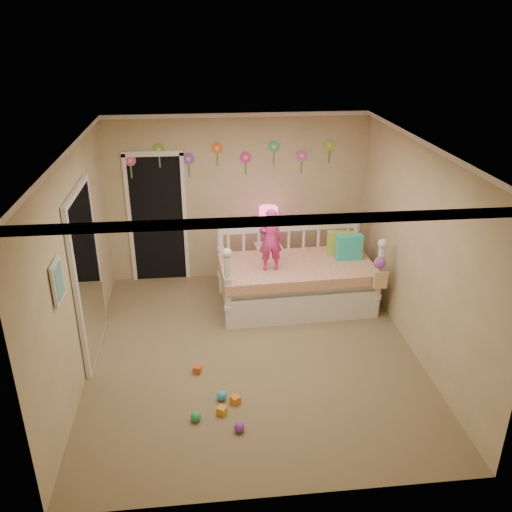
{
  "coord_description": "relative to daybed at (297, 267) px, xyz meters",
  "views": [
    {
      "loc": [
        -0.58,
        -5.66,
        3.85
      ],
      "look_at": [
        0.1,
        0.6,
        1.05
      ],
      "focal_mm": 37.66,
      "sensor_mm": 36.0,
      "label": 1
    }
  ],
  "objects": [
    {
      "name": "table_lamp",
      "position": [
        -0.32,
        0.72,
        0.47
      ],
      "size": [
        0.28,
        0.28,
        0.61
      ],
      "color": "#DA1D82",
      "rests_on": "nightstand"
    },
    {
      "name": "daybed",
      "position": [
        0.0,
        0.0,
        0.0
      ],
      "size": [
        2.24,
        1.27,
        1.19
      ],
      "primitive_type": null,
      "rotation": [
        0.0,
        0.0,
        0.04
      ],
      "color": "white",
      "rests_on": "floor"
    },
    {
      "name": "pillow_lime",
      "position": [
        0.67,
        0.23,
        0.25
      ],
      "size": [
        0.4,
        0.22,
        0.36
      ],
      "primitive_type": "cube",
      "rotation": [
        0.0,
        0.0,
        -0.23
      ],
      "color": "#9DC53C",
      "rests_on": "daybed"
    },
    {
      "name": "left_wall",
      "position": [
        -2.74,
        -1.15,
        0.7
      ],
      "size": [
        0.01,
        4.5,
        2.6
      ],
      "primitive_type": "cube",
      "color": "tan",
      "rests_on": "floor"
    },
    {
      "name": "crown_molding",
      "position": [
        -0.74,
        -1.15,
        1.97
      ],
      "size": [
        4.0,
        4.5,
        0.06
      ],
      "primitive_type": null,
      "color": "white",
      "rests_on": "ceiling"
    },
    {
      "name": "mirror_closet",
      "position": [
        -2.7,
        -0.85,
        0.45
      ],
      "size": [
        0.07,
        1.3,
        2.1
      ],
      "primitive_type": "cube",
      "color": "white",
      "rests_on": "left_wall"
    },
    {
      "name": "flower_decals",
      "position": [
        -0.83,
        1.08,
        1.34
      ],
      "size": [
        3.4,
        0.02,
        0.5
      ],
      "primitive_type": null,
      "color": "#B2668C",
      "rests_on": "back_wall"
    },
    {
      "name": "ceiling",
      "position": [
        -0.74,
        -1.15,
        2.0
      ],
      "size": [
        4.0,
        4.5,
        0.01
      ],
      "primitive_type": "cube",
      "color": "white",
      "rests_on": "floor"
    },
    {
      "name": "child",
      "position": [
        -0.4,
        -0.16,
        0.51
      ],
      "size": [
        0.33,
        0.22,
        0.88
      ],
      "primitive_type": "imported",
      "rotation": [
        0.0,
        0.0,
        3.18
      ],
      "color": "#E43390",
      "rests_on": "daybed"
    },
    {
      "name": "toy_scatter",
      "position": [
        -1.37,
        -1.97,
        -0.54
      ],
      "size": [
        1.18,
        1.49,
        0.11
      ],
      "primitive_type": null,
      "rotation": [
        0.0,
        0.0,
        0.33
      ],
      "color": "#996666",
      "rests_on": "floor"
    },
    {
      "name": "closet_doorway",
      "position": [
        -1.99,
        1.08,
        0.44
      ],
      "size": [
        0.9,
        0.04,
        2.07
      ],
      "primitive_type": "cube",
      "color": "black",
      "rests_on": "back_wall"
    },
    {
      "name": "nightstand",
      "position": [
        -0.32,
        0.72,
        -0.27
      ],
      "size": [
        0.42,
        0.33,
        0.66
      ],
      "primitive_type": "cube",
      "rotation": [
        0.0,
        0.0,
        0.08
      ],
      "color": "white",
      "rests_on": "floor"
    },
    {
      "name": "back_wall",
      "position": [
        -0.74,
        1.1,
        0.7
      ],
      "size": [
        4.0,
        0.01,
        2.6
      ],
      "primitive_type": "cube",
      "color": "tan",
      "rests_on": "floor"
    },
    {
      "name": "floor",
      "position": [
        -0.74,
        -1.15,
        -0.6
      ],
      "size": [
        4.0,
        4.5,
        0.01
      ],
      "primitive_type": "cube",
      "color": "#7F684C",
      "rests_on": "ground"
    },
    {
      "name": "wall_picture",
      "position": [
        -2.71,
        -2.05,
        0.95
      ],
      "size": [
        0.05,
        0.34,
        0.42
      ],
      "primitive_type": "cube",
      "color": "white",
      "rests_on": "left_wall"
    },
    {
      "name": "pillow_turquoise",
      "position": [
        0.77,
        0.06,
        0.25
      ],
      "size": [
        0.37,
        0.13,
        0.37
      ],
      "primitive_type": "cube",
      "rotation": [
        0.0,
        0.0,
        0.01
      ],
      "color": "#29D0A3",
      "rests_on": "daybed"
    },
    {
      "name": "right_wall",
      "position": [
        1.26,
        -1.15,
        0.7
      ],
      "size": [
        0.01,
        4.5,
        2.6
      ],
      "primitive_type": "cube",
      "color": "tan",
      "rests_on": "floor"
    },
    {
      "name": "hanging_bag",
      "position": [
        1.01,
        -0.59,
        0.13
      ],
      "size": [
        0.2,
        0.16,
        0.36
      ],
      "primitive_type": null,
      "color": "beige",
      "rests_on": "daybed"
    }
  ]
}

